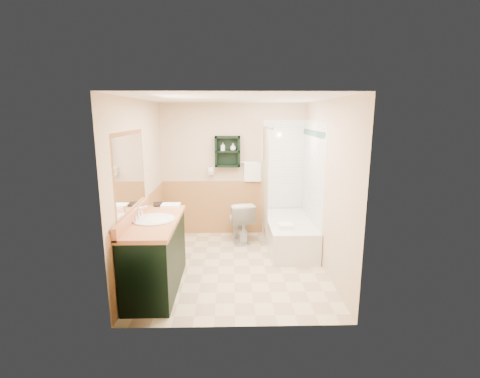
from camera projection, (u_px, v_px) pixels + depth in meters
name	position (u px, v px, depth m)	size (l,w,h in m)	color
floor	(234.00, 266.00, 5.13)	(3.00, 3.00, 0.00)	beige
back_wall	(233.00, 170.00, 6.36)	(2.60, 0.04, 2.40)	beige
left_wall	(139.00, 187.00, 4.85)	(0.04, 3.00, 2.40)	beige
right_wall	(327.00, 186.00, 4.91)	(0.04, 3.00, 2.40)	beige
ceiling	(233.00, 97.00, 4.62)	(2.60, 3.00, 0.04)	white
wainscot_left	(145.00, 235.00, 4.99)	(2.98, 2.98, 1.00)	tan
wainscot_back	(233.00, 207.00, 6.48)	(2.58, 2.58, 1.00)	tan
mirror_frame	(130.00, 172.00, 4.25)	(1.30, 1.30, 1.00)	brown
mirror_glass	(131.00, 172.00, 4.25)	(1.20, 1.20, 0.90)	white
tile_right	(312.00, 186.00, 5.67)	(1.50, 1.50, 2.10)	white
tile_back	(289.00, 178.00, 6.38)	(0.95, 0.95, 2.10)	white
tile_accent	(313.00, 133.00, 5.50)	(1.50, 1.50, 0.10)	#144833
wall_shelf	(227.00, 152.00, 6.18)	(0.45, 0.15, 0.55)	black
hair_dryer	(211.00, 171.00, 6.27)	(0.10, 0.24, 0.18)	white
towel_bar	(252.00, 162.00, 6.27)	(0.40, 0.06, 0.40)	white
curtain_rod	(267.00, 127.00, 5.46)	(0.03, 0.03, 1.60)	silver
shower_curtain	(265.00, 178.00, 5.81)	(1.05, 1.05, 1.70)	#C0B791
vanity	(156.00, 255.00, 4.40)	(0.59, 1.44, 0.91)	black
bathtub	(289.00, 234.00, 5.79)	(0.72, 1.50, 0.48)	silver
toilet	(240.00, 221.00, 6.10)	(0.41, 0.73, 0.72)	silver
counter_towel	(171.00, 205.00, 4.92)	(0.26, 0.20, 0.04)	white
vanity_book	(153.00, 197.00, 4.99)	(0.17, 0.02, 0.23)	black
tub_towel	(286.00, 226.00, 5.33)	(0.22, 0.19, 0.07)	white
soap_bottle_a	(223.00, 149.00, 6.16)	(0.06, 0.14, 0.07)	silver
soap_bottle_b	(233.00, 148.00, 6.16)	(0.10, 0.13, 0.10)	silver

